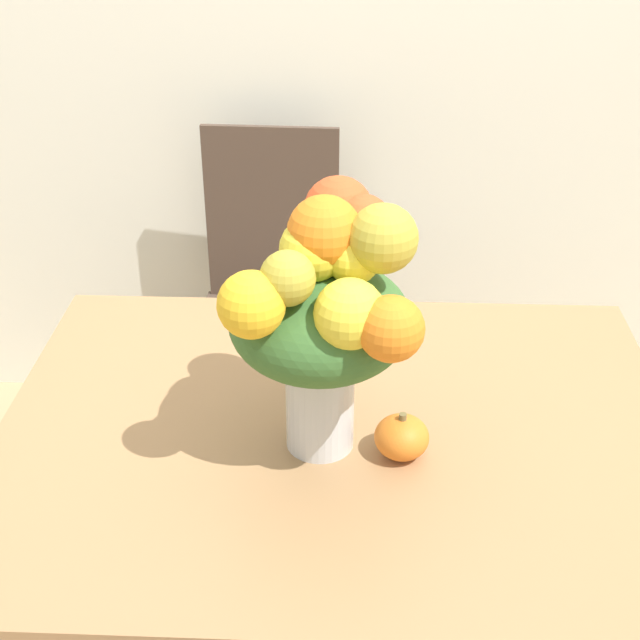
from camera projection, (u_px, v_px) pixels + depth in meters
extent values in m
cube|color=#9E754C|center=(339.00, 434.00, 1.75)|extent=(1.34, 1.04, 0.03)
cylinder|color=#9E754C|center=(111.00, 432.00, 2.36)|extent=(0.06, 0.06, 0.70)
cylinder|color=#9E754C|center=(576.00, 445.00, 2.31)|extent=(0.06, 0.06, 0.70)
cylinder|color=silver|center=(320.00, 398.00, 1.65)|extent=(0.13, 0.13, 0.21)
cylinder|color=silver|center=(320.00, 425.00, 1.68)|extent=(0.11, 0.11, 0.09)
cylinder|color=#38662D|center=(334.00, 380.00, 1.63)|extent=(0.01, 0.01, 0.27)
cylinder|color=#38662D|center=(325.00, 372.00, 1.65)|extent=(0.00, 0.00, 0.27)
cylinder|color=#38662D|center=(309.00, 374.00, 1.65)|extent=(0.01, 0.01, 0.27)
cylinder|color=#38662D|center=(308.00, 384.00, 1.62)|extent=(0.01, 0.01, 0.27)
cylinder|color=#38662D|center=(324.00, 387.00, 1.61)|extent=(0.00, 0.01, 0.27)
ellipsoid|color=#38662D|center=(320.00, 320.00, 1.57)|extent=(0.32, 0.32, 0.19)
sphere|color=#D64C23|center=(362.00, 224.00, 1.54)|extent=(0.11, 0.11, 0.11)
sphere|color=#AD9E33|center=(287.00, 278.00, 1.43)|extent=(0.09, 0.09, 0.09)
sphere|color=yellow|center=(317.00, 233.00, 1.51)|extent=(0.11, 0.11, 0.11)
sphere|color=yellow|center=(312.00, 249.00, 1.50)|extent=(0.11, 0.11, 0.11)
sphere|color=#AD9E33|center=(383.00, 238.00, 1.46)|extent=(0.12, 0.12, 0.12)
sphere|color=orange|center=(391.00, 329.00, 1.41)|extent=(0.11, 0.11, 0.11)
sphere|color=yellow|center=(251.00, 305.00, 1.42)|extent=(0.11, 0.11, 0.11)
sphere|color=#D64C23|center=(338.00, 211.00, 1.57)|extent=(0.13, 0.13, 0.13)
sphere|color=yellow|center=(353.00, 257.00, 1.49)|extent=(0.10, 0.10, 0.10)
sphere|color=yellow|center=(342.00, 237.00, 1.55)|extent=(0.10, 0.10, 0.10)
sphere|color=yellow|center=(350.00, 314.00, 1.43)|extent=(0.12, 0.12, 0.12)
sphere|color=orange|center=(324.00, 232.00, 1.49)|extent=(0.13, 0.13, 0.13)
ellipsoid|color=orange|center=(402.00, 437.00, 1.65)|extent=(0.10, 0.10, 0.08)
cylinder|color=brown|center=(403.00, 418.00, 1.63)|extent=(0.01, 0.01, 0.02)
cube|color=#47382D|center=(266.00, 330.00, 2.63)|extent=(0.43, 0.43, 0.02)
cylinder|color=#47382D|center=(203.00, 424.00, 2.61)|extent=(0.04, 0.04, 0.44)
cylinder|color=#47382D|center=(319.00, 430.00, 2.58)|extent=(0.04, 0.04, 0.44)
cylinder|color=#47382D|center=(223.00, 362.00, 2.90)|extent=(0.04, 0.04, 0.44)
cylinder|color=#47382D|center=(327.00, 366.00, 2.88)|extent=(0.04, 0.04, 0.44)
cube|color=#47382D|center=(272.00, 215.00, 2.66)|extent=(0.40, 0.03, 0.54)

